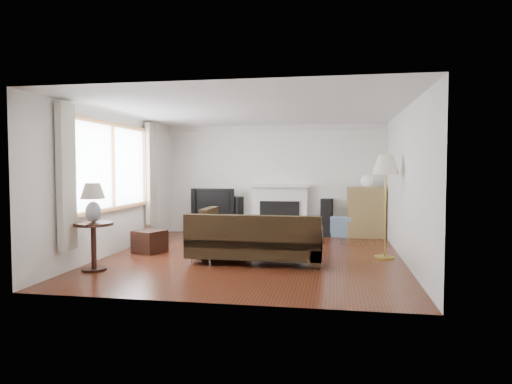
% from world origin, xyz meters
% --- Properties ---
extents(room, '(5.10, 5.60, 2.54)m').
position_xyz_m(room, '(0.00, 0.00, 1.25)').
color(room, '#532212').
rests_on(room, ground).
extents(window, '(0.12, 2.74, 1.54)m').
position_xyz_m(window, '(-2.45, -0.20, 1.55)').
color(window, brown).
rests_on(window, room).
extents(curtain_near, '(0.10, 0.35, 2.10)m').
position_xyz_m(curtain_near, '(-2.40, -1.72, 1.40)').
color(curtain_near, beige).
rests_on(curtain_near, room).
extents(curtain_far, '(0.10, 0.35, 2.10)m').
position_xyz_m(curtain_far, '(-2.40, 1.32, 1.40)').
color(curtain_far, beige).
rests_on(curtain_far, room).
extents(fireplace, '(1.40, 0.26, 1.15)m').
position_xyz_m(fireplace, '(0.15, 2.64, 0.57)').
color(fireplace, white).
rests_on(fireplace, room).
extents(tv_stand, '(0.95, 0.43, 0.48)m').
position_xyz_m(tv_stand, '(-1.36, 2.50, 0.24)').
color(tv_stand, black).
rests_on(tv_stand, ground).
extents(television, '(1.01, 0.13, 0.58)m').
position_xyz_m(television, '(-1.36, 2.50, 0.77)').
color(television, black).
rests_on(television, tv_stand).
extents(speaker_left, '(0.31, 0.34, 0.86)m').
position_xyz_m(speaker_left, '(-0.85, 2.55, 0.43)').
color(speaker_left, black).
rests_on(speaker_left, ground).
extents(speaker_right, '(0.27, 0.31, 0.84)m').
position_xyz_m(speaker_right, '(1.21, 2.55, 0.42)').
color(speaker_right, black).
rests_on(speaker_right, ground).
extents(bookshelf, '(0.80, 0.38, 1.11)m').
position_xyz_m(bookshelf, '(2.07, 2.53, 0.55)').
color(bookshelf, olive).
rests_on(bookshelf, ground).
extents(globe_lamp, '(0.26, 0.26, 0.26)m').
position_xyz_m(globe_lamp, '(2.07, 2.53, 1.24)').
color(globe_lamp, white).
rests_on(globe_lamp, bookshelf).
extents(sectional_sofa, '(2.31, 1.69, 0.75)m').
position_xyz_m(sectional_sofa, '(0.12, -0.49, 0.37)').
color(sectional_sofa, black).
rests_on(sectional_sofa, ground).
extents(coffee_table, '(1.27, 0.89, 0.45)m').
position_xyz_m(coffee_table, '(0.09, 0.68, 0.22)').
color(coffee_table, '#9C7E4A').
rests_on(coffee_table, ground).
extents(footstool, '(0.62, 0.62, 0.40)m').
position_xyz_m(footstool, '(-1.91, 0.05, 0.20)').
color(footstool, black).
rests_on(footstool, ground).
extents(floor_lamp, '(0.49, 0.49, 1.74)m').
position_xyz_m(floor_lamp, '(2.22, 0.23, 0.87)').
color(floor_lamp, gold).
rests_on(floor_lamp, ground).
extents(side_table, '(0.58, 0.58, 0.72)m').
position_xyz_m(side_table, '(-2.15, -1.45, 0.36)').
color(side_table, black).
rests_on(side_table, ground).
extents(table_lamp, '(0.36, 0.36, 0.58)m').
position_xyz_m(table_lamp, '(-2.15, -1.45, 1.01)').
color(table_lamp, silver).
rests_on(table_lamp, side_table).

